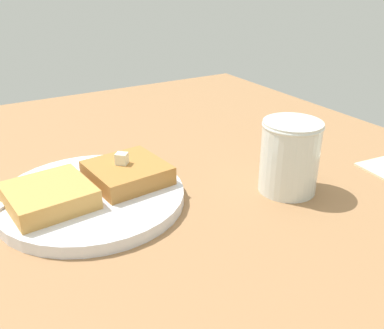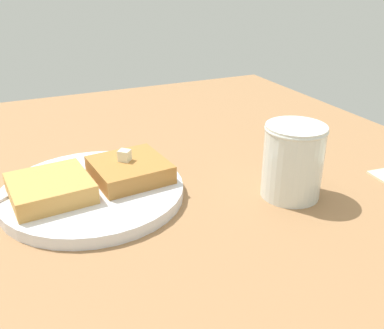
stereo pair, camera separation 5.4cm
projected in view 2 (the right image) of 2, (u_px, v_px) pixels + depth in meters
table_surface at (142, 187)px, 60.00cm from camera, size 96.87×96.87×2.08cm
plate at (93, 191)px, 54.97cm from camera, size 23.23×23.23×1.52cm
toast_slice_left at (130, 170)px, 56.54cm from camera, size 10.11×10.11×2.38cm
toast_slice_middle at (50, 188)px, 51.86cm from camera, size 10.11×10.11×2.38cm
butter_pat_primary at (125, 155)px, 55.98cm from camera, size 1.97×1.96×1.46cm
fork at (35, 182)px, 55.39cm from camera, size 13.48×11.00×0.36cm
syrup_jar at (293, 163)px, 54.07cm from camera, size 7.76×7.76×9.58cm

